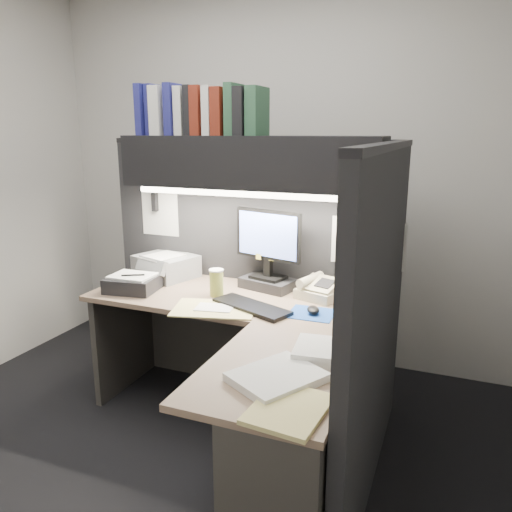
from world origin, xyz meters
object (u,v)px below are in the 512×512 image
at_px(printer, 166,266).
at_px(keyboard, 251,307).
at_px(overhead_shelf, 250,162).
at_px(notebook_stack, 133,284).
at_px(coffee_cup, 217,283).
at_px(monitor, 268,258).
at_px(desk, 248,397).
at_px(telephone, 321,290).

bearing_deg(printer, keyboard, -7.50).
height_order(overhead_shelf, notebook_stack, overhead_shelf).
bearing_deg(coffee_cup, overhead_shelf, 60.20).
xyz_separation_m(overhead_shelf, coffee_cup, (-0.12, -0.22, -0.69)).
relative_size(keyboard, notebook_stack, 1.60).
bearing_deg(keyboard, monitor, 118.67).
xyz_separation_m(monitor, notebook_stack, (-0.75, -0.35, -0.15)).
bearing_deg(notebook_stack, desk, -24.72).
relative_size(telephone, notebook_stack, 0.81).
xyz_separation_m(telephone, coffee_cup, (-0.58, -0.20, 0.03)).
height_order(overhead_shelf, telephone, overhead_shelf).
xyz_separation_m(telephone, notebook_stack, (-1.09, -0.30, -0.00)).
distance_m(desk, coffee_cup, 0.77).
bearing_deg(telephone, overhead_shelf, -165.18).
relative_size(desk, coffee_cup, 11.22).
bearing_deg(monitor, telephone, 7.48).
distance_m(desk, keyboard, 0.53).
bearing_deg(printer, desk, -22.19).
height_order(keyboard, coffee_cup, coffee_cup).
bearing_deg(coffee_cup, printer, 154.38).
bearing_deg(keyboard, printer, 176.25).
bearing_deg(monitor, printer, -164.58).
distance_m(desk, monitor, 0.94).
bearing_deg(keyboard, telephone, 69.51).
height_order(coffee_cup, printer, coffee_cup).
height_order(keyboard, telephone, telephone).
bearing_deg(monitor, keyboard, -68.41).
bearing_deg(desk, overhead_shelf, 111.79).
height_order(coffee_cup, notebook_stack, coffee_cup).
distance_m(monitor, telephone, 0.38).
distance_m(overhead_shelf, coffee_cup, 0.74).
height_order(monitor, printer, monitor).
relative_size(keyboard, telephone, 1.98).
height_order(desk, notebook_stack, notebook_stack).
xyz_separation_m(monitor, printer, (-0.72, -0.01, -0.12)).
relative_size(overhead_shelf, telephone, 6.53).
bearing_deg(printer, notebook_stack, -76.80).
bearing_deg(monitor, overhead_shelf, -150.42).
bearing_deg(notebook_stack, printer, 85.24).
bearing_deg(printer, telephone, 16.15).
height_order(desk, printer, printer).
xyz_separation_m(keyboard, notebook_stack, (-0.79, 0.03, 0.03)).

